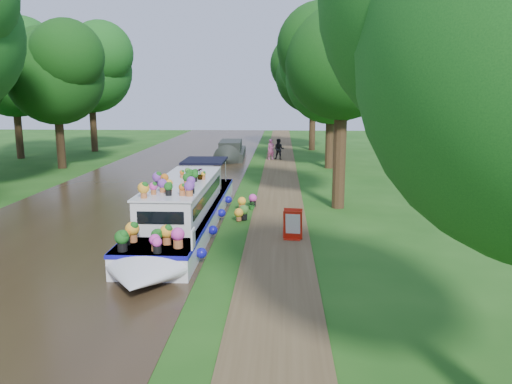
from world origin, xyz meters
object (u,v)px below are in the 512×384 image
object	(u,v)px
sandwich_board	(293,226)
pedestrian_pink	(271,149)
plant_boat	(184,208)
pedestrian_dark	(279,149)
second_boat	(231,152)

from	to	relation	value
sandwich_board	pedestrian_pink	size ratio (longest dim) A/B	0.66
plant_boat	pedestrian_pink	bearing A→B (deg)	82.21
sandwich_board	pedestrian_pink	distance (m)	21.04
plant_boat	pedestrian_dark	xyz separation A→B (m)	(3.35, 20.14, -0.03)
second_boat	pedestrian_pink	distance (m)	3.17
sandwich_board	pedestrian_dark	xyz separation A→B (m)	(-0.60, 21.05, 0.32)
second_boat	plant_boat	bearing A→B (deg)	-91.20
sandwich_board	pedestrian_dark	world-z (taller)	pedestrian_dark
second_boat	pedestrian_pink	size ratio (longest dim) A/B	4.63
second_boat	sandwich_board	world-z (taller)	second_boat
second_boat	sandwich_board	distance (m)	21.99
second_boat	pedestrian_dark	bearing A→B (deg)	-10.01
plant_boat	pedestrian_pink	distance (m)	20.28
pedestrian_pink	pedestrian_dark	size ratio (longest dim) A/B	0.98
plant_boat	pedestrian_dark	bearing A→B (deg)	80.55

